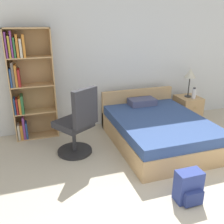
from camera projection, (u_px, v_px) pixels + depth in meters
name	position (u px, v px, depth m)	size (l,w,h in m)	color
wall_back	(114.00, 59.00, 4.75)	(9.00, 0.06, 2.60)	silver
bookshelf	(27.00, 85.00, 4.21)	(0.73, 0.29, 1.89)	tan
bed	(157.00, 129.00, 4.27)	(1.45, 1.90, 0.73)	tan
office_chair	(78.00, 125.00, 3.78)	(0.69, 0.72, 1.10)	#232326
nightstand	(187.00, 108.00, 5.22)	(0.45, 0.50, 0.51)	tan
table_lamp	(190.00, 74.00, 4.98)	(0.22, 0.22, 0.59)	#333333
water_bottle	(194.00, 93.00, 4.99)	(0.08, 0.08, 0.22)	silver
backpack_blue	(189.00, 187.00, 2.89)	(0.30, 0.24, 0.39)	navy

